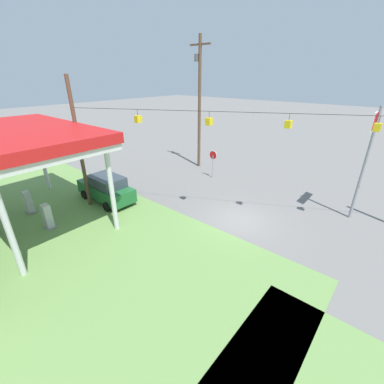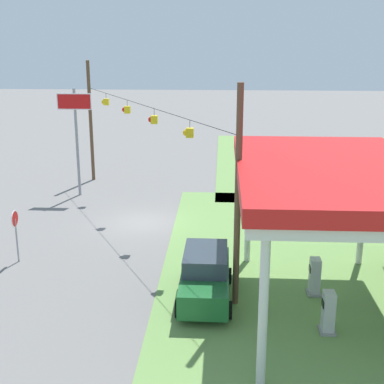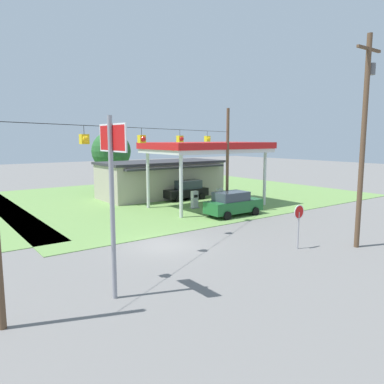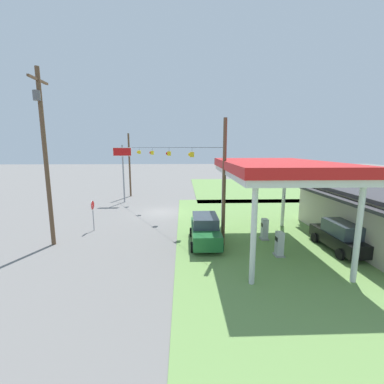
# 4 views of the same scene
# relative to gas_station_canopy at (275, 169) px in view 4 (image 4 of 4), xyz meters

# --- Properties ---
(ground_plane) EXTENTS (160.00, 160.00, 0.00)m
(ground_plane) POSITION_rel_gas_station_canopy_xyz_m (-9.79, -8.20, -5.28)
(ground_plane) COLOR slate
(grass_verge_opposite_corner) EXTENTS (24.00, 24.00, 0.04)m
(grass_verge_opposite_corner) POSITION_rel_gas_station_canopy_xyz_m (-25.79, 7.80, -5.26)
(grass_verge_opposite_corner) COLOR #6B934C
(grass_verge_opposite_corner) RESTS_ON ground
(gas_station_canopy) EXTENTS (10.71, 6.52, 5.80)m
(gas_station_canopy) POSITION_rel_gas_station_canopy_xyz_m (0.00, 0.00, 0.00)
(gas_station_canopy) COLOR silver
(gas_station_canopy) RESTS_ON ground
(gas_station_store) EXTENTS (12.95, 6.41, 3.78)m
(gas_station_store) POSITION_rel_gas_station_canopy_xyz_m (-0.20, 7.58, -3.37)
(gas_station_store) COLOR #B2A893
(gas_station_store) RESTS_ON ground
(fuel_pump_near) EXTENTS (0.71, 0.56, 1.56)m
(fuel_pump_near) POSITION_rel_gas_station_canopy_xyz_m (-1.46, -0.00, -4.54)
(fuel_pump_near) COLOR gray
(fuel_pump_near) RESTS_ON ground
(fuel_pump_far) EXTENTS (0.71, 0.56, 1.56)m
(fuel_pump_far) POSITION_rel_gas_station_canopy_xyz_m (1.46, -0.00, -4.54)
(fuel_pump_far) COLOR gray
(fuel_pump_far) RESTS_ON ground
(car_at_pumps_front) EXTENTS (4.81, 2.14, 1.96)m
(car_at_pumps_front) POSITION_rel_gas_station_canopy_xyz_m (-0.91, -4.39, -4.28)
(car_at_pumps_front) COLOR #1E602D
(car_at_pumps_front) RESTS_ON ground
(car_at_pumps_rear) EXTENTS (4.69, 2.18, 1.97)m
(car_at_pumps_rear) POSITION_rel_gas_station_canopy_xyz_m (0.73, 4.39, -4.28)
(car_at_pumps_rear) COLOR black
(car_at_pumps_rear) RESTS_ON ground
(stop_sign_roadside) EXTENTS (0.80, 0.08, 2.50)m
(stop_sign_roadside) POSITION_rel_gas_station_canopy_xyz_m (-4.05, -13.19, -3.47)
(stop_sign_roadside) COLOR #99999E
(stop_sign_roadside) RESTS_ON ground
(stop_sign_overhead) EXTENTS (0.22, 2.22, 6.98)m
(stop_sign_overhead) POSITION_rel_gas_station_canopy_xyz_m (-15.07, -13.17, -0.33)
(stop_sign_overhead) COLOR gray
(stop_sign_overhead) RESTS_ON ground
(utility_pole_main) EXTENTS (2.20, 0.44, 11.64)m
(utility_pole_main) POSITION_rel_gas_station_canopy_xyz_m (-1.03, -14.95, 1.18)
(utility_pole_main) COLOR brown
(utility_pole_main) RESTS_ON ground
(signal_span_gantry) EXTENTS (18.83, 10.24, 8.54)m
(signal_span_gantry) POSITION_rel_gas_station_canopy_xyz_m (-9.79, -8.21, -0.61)
(signal_span_gantry) COLOR brown
(signal_span_gantry) RESTS_ON ground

